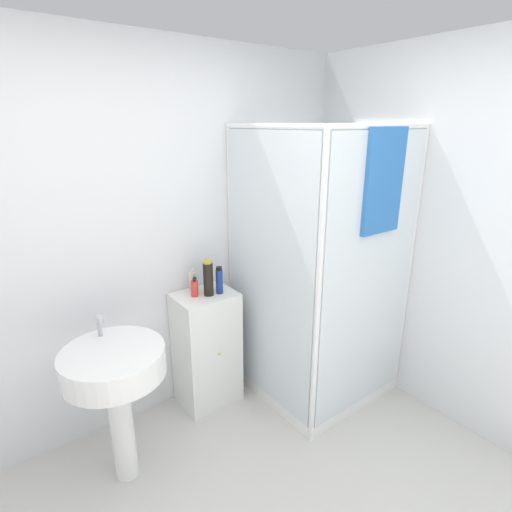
# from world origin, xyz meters

# --- Properties ---
(wall_back) EXTENTS (6.40, 0.06, 2.50)m
(wall_back) POSITION_xyz_m (0.00, 1.70, 1.25)
(wall_back) COLOR silver
(wall_back) RESTS_ON ground_plane
(shower_enclosure) EXTENTS (0.95, 0.98, 1.99)m
(shower_enclosure) POSITION_xyz_m (1.13, 1.11, 0.52)
(shower_enclosure) COLOR white
(shower_enclosure) RESTS_ON ground_plane
(vanity_cabinet) EXTENTS (0.42, 0.35, 0.86)m
(vanity_cabinet) POSITION_xyz_m (0.41, 1.50, 0.43)
(vanity_cabinet) COLOR white
(vanity_cabinet) RESTS_ON ground_plane
(sink) EXTENTS (0.55, 0.55, 0.97)m
(sink) POSITION_xyz_m (-0.33, 1.20, 0.68)
(sink) COLOR white
(sink) RESTS_ON ground_plane
(soap_dispenser) EXTENTS (0.05, 0.05, 0.14)m
(soap_dispenser) POSITION_xyz_m (0.34, 1.51, 0.92)
(soap_dispenser) COLOR red
(soap_dispenser) RESTS_ON vanity_cabinet
(shampoo_bottle_tall_black) EXTENTS (0.07, 0.07, 0.25)m
(shampoo_bottle_tall_black) POSITION_xyz_m (0.43, 1.47, 0.99)
(shampoo_bottle_tall_black) COLOR black
(shampoo_bottle_tall_black) RESTS_ON vanity_cabinet
(shampoo_bottle_blue) EXTENTS (0.05, 0.05, 0.19)m
(shampoo_bottle_blue) POSITION_xyz_m (0.51, 1.45, 0.96)
(shampoo_bottle_blue) COLOR navy
(shampoo_bottle_blue) RESTS_ON vanity_cabinet
(lotion_bottle_white) EXTENTS (0.05, 0.05, 0.17)m
(lotion_bottle_white) POSITION_xyz_m (0.37, 1.59, 0.94)
(lotion_bottle_white) COLOR beige
(lotion_bottle_white) RESTS_ON vanity_cabinet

